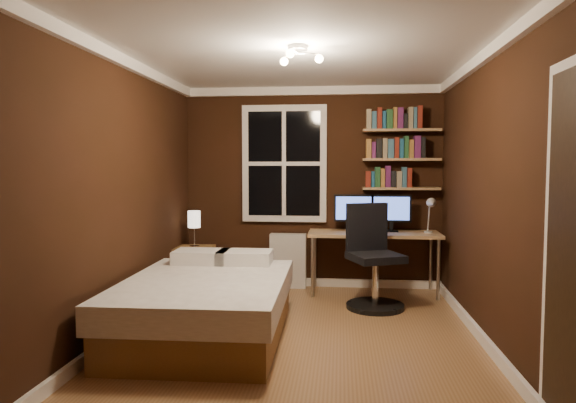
# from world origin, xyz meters

# --- Properties ---
(floor) EXTENTS (4.20, 4.20, 0.00)m
(floor) POSITION_xyz_m (0.00, 0.00, 0.00)
(floor) COLOR brown
(floor) RESTS_ON ground
(wall_back) EXTENTS (3.20, 0.04, 2.50)m
(wall_back) POSITION_xyz_m (0.00, 2.10, 1.25)
(wall_back) COLOR black
(wall_back) RESTS_ON ground
(wall_left) EXTENTS (0.04, 4.20, 2.50)m
(wall_left) POSITION_xyz_m (-1.60, 0.00, 1.25)
(wall_left) COLOR black
(wall_left) RESTS_ON ground
(wall_right) EXTENTS (0.04, 4.20, 2.50)m
(wall_right) POSITION_xyz_m (1.60, 0.00, 1.25)
(wall_right) COLOR black
(wall_right) RESTS_ON ground
(ceiling) EXTENTS (3.20, 4.20, 0.02)m
(ceiling) POSITION_xyz_m (0.00, 0.00, 2.50)
(ceiling) COLOR white
(ceiling) RESTS_ON wall_back
(window) EXTENTS (1.06, 0.06, 1.46)m
(window) POSITION_xyz_m (-0.35, 2.06, 1.55)
(window) COLOR white
(window) RESTS_ON wall_back
(ceiling_fixture) EXTENTS (0.44, 0.44, 0.18)m
(ceiling_fixture) POSITION_xyz_m (0.00, -0.10, 2.40)
(ceiling_fixture) COLOR beige
(ceiling_fixture) RESTS_ON ceiling
(bookshelf_lower) EXTENTS (0.92, 0.22, 0.03)m
(bookshelf_lower) POSITION_xyz_m (1.08, 1.98, 1.25)
(bookshelf_lower) COLOR #A4824F
(bookshelf_lower) RESTS_ON wall_back
(books_row_lower) EXTENTS (0.54, 0.16, 0.23)m
(books_row_lower) POSITION_xyz_m (1.08, 1.98, 1.38)
(books_row_lower) COLOR maroon
(books_row_lower) RESTS_ON bookshelf_lower
(bookshelf_middle) EXTENTS (0.92, 0.22, 0.03)m
(bookshelf_middle) POSITION_xyz_m (1.08, 1.98, 1.60)
(bookshelf_middle) COLOR #A4824F
(bookshelf_middle) RESTS_ON wall_back
(books_row_middle) EXTENTS (0.66, 0.16, 0.23)m
(books_row_middle) POSITION_xyz_m (1.08, 1.98, 1.73)
(books_row_middle) COLOR #1A5378
(books_row_middle) RESTS_ON bookshelf_middle
(bookshelf_upper) EXTENTS (0.92, 0.22, 0.03)m
(bookshelf_upper) POSITION_xyz_m (1.08, 1.98, 1.95)
(bookshelf_upper) COLOR #A4824F
(bookshelf_upper) RESTS_ON wall_back
(books_row_upper) EXTENTS (0.66, 0.16, 0.23)m
(books_row_upper) POSITION_xyz_m (1.08, 1.98, 2.08)
(books_row_upper) COLOR #25562C
(books_row_upper) RESTS_ON bookshelf_upper
(bed) EXTENTS (1.43, 1.96, 0.66)m
(bed) POSITION_xyz_m (-0.82, 0.05, 0.28)
(bed) COLOR brown
(bed) RESTS_ON ground
(nightstand) EXTENTS (0.47, 0.47, 0.55)m
(nightstand) POSITION_xyz_m (-1.38, 1.60, 0.28)
(nightstand) COLOR brown
(nightstand) RESTS_ON ground
(bedside_lamp) EXTENTS (0.15, 0.15, 0.44)m
(bedside_lamp) POSITION_xyz_m (-1.38, 1.60, 0.77)
(bedside_lamp) COLOR #F1E3CB
(bedside_lamp) RESTS_ON nightstand
(radiator) EXTENTS (0.45, 0.16, 0.68)m
(radiator) POSITION_xyz_m (-0.29, 1.98, 0.34)
(radiator) COLOR silver
(radiator) RESTS_ON ground
(desk) EXTENTS (1.55, 0.58, 0.74)m
(desk) POSITION_xyz_m (0.75, 1.79, 0.67)
(desk) COLOR #A4824F
(desk) RESTS_ON ground
(monitor_left) EXTENTS (0.47, 0.12, 0.44)m
(monitor_left) POSITION_xyz_m (0.51, 1.87, 0.96)
(monitor_left) COLOR black
(monitor_left) RESTS_ON desk
(monitor_right) EXTENTS (0.47, 0.12, 0.44)m
(monitor_right) POSITION_xyz_m (0.96, 1.87, 0.96)
(monitor_right) COLOR black
(monitor_right) RESTS_ON desk
(desk_lamp) EXTENTS (0.14, 0.32, 0.44)m
(desk_lamp) POSITION_xyz_m (1.39, 1.71, 0.96)
(desk_lamp) COLOR silver
(desk_lamp) RESTS_ON desk
(office_chair) EXTENTS (0.65, 0.65, 1.11)m
(office_chair) POSITION_xyz_m (0.71, 1.17, 0.44)
(office_chair) COLOR black
(office_chair) RESTS_ON ground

